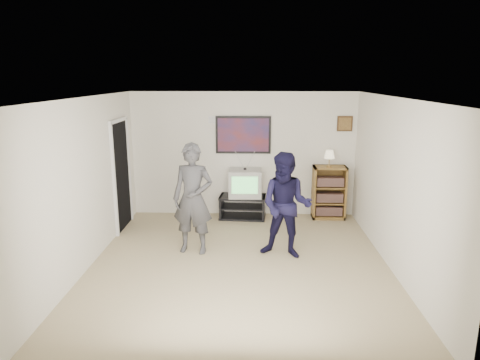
# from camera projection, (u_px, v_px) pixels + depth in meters

# --- Properties ---
(room_shell) EXTENTS (4.51, 5.00, 2.51)m
(room_shell) POSITION_uv_depth(u_px,v_px,m) (240.00, 180.00, 6.54)
(room_shell) COLOR #867355
(room_shell) RESTS_ON ground
(media_stand) EXTENTS (0.95, 0.57, 0.46)m
(media_stand) POSITION_uv_depth(u_px,v_px,m) (243.00, 207.00, 8.61)
(media_stand) COLOR black
(media_stand) RESTS_ON room_shell
(crt_television) EXTENTS (0.65, 0.55, 0.54)m
(crt_television) POSITION_uv_depth(u_px,v_px,m) (245.00, 183.00, 8.49)
(crt_television) COLOR #A3A49E
(crt_television) RESTS_ON media_stand
(bookshelf) EXTENTS (0.65, 0.37, 1.06)m
(bookshelf) POSITION_uv_depth(u_px,v_px,m) (329.00, 192.00, 8.53)
(bookshelf) COLOR #543C19
(bookshelf) RESTS_ON room_shell
(table_lamp) EXTENTS (0.21, 0.21, 0.33)m
(table_lamp) POSITION_uv_depth(u_px,v_px,m) (329.00, 159.00, 8.32)
(table_lamp) COLOR beige
(table_lamp) RESTS_ON bookshelf
(person_tall) EXTENTS (0.71, 0.52, 1.79)m
(person_tall) POSITION_uv_depth(u_px,v_px,m) (193.00, 199.00, 6.79)
(person_tall) COLOR #3B3A3E
(person_tall) RESTS_ON room_shell
(person_short) EXTENTS (0.95, 0.82, 1.67)m
(person_short) POSITION_uv_depth(u_px,v_px,m) (286.00, 206.00, 6.62)
(person_short) COLOR black
(person_short) RESTS_ON room_shell
(controller_left) EXTENTS (0.04, 0.12, 0.04)m
(controller_left) POSITION_uv_depth(u_px,v_px,m) (195.00, 182.00, 6.90)
(controller_left) COLOR white
(controller_left) RESTS_ON person_tall
(controller_right) EXTENTS (0.07, 0.11, 0.03)m
(controller_right) POSITION_uv_depth(u_px,v_px,m) (287.00, 187.00, 6.84)
(controller_right) COLOR white
(controller_right) RESTS_ON person_short
(poster) EXTENTS (1.10, 0.03, 0.75)m
(poster) POSITION_uv_depth(u_px,v_px,m) (243.00, 135.00, 8.51)
(poster) COLOR black
(poster) RESTS_ON room_shell
(air_vent) EXTENTS (0.28, 0.02, 0.14)m
(air_vent) POSITION_uv_depth(u_px,v_px,m) (216.00, 120.00, 8.46)
(air_vent) COLOR white
(air_vent) RESTS_ON room_shell
(small_picture) EXTENTS (0.30, 0.03, 0.30)m
(small_picture) POSITION_uv_depth(u_px,v_px,m) (345.00, 124.00, 8.40)
(small_picture) COLOR black
(small_picture) RESTS_ON room_shell
(doorway) EXTENTS (0.03, 0.85, 2.00)m
(doorway) POSITION_uv_depth(u_px,v_px,m) (121.00, 176.00, 7.88)
(doorway) COLOR black
(doorway) RESTS_ON room_shell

